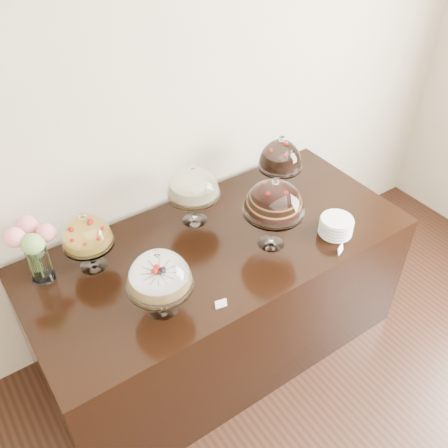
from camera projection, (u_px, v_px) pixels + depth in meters
wall_back at (149, 114)px, 2.74m from camera, size 5.00×0.04×3.00m
display_counter at (219, 297)px, 3.10m from camera, size 2.20×1.00×0.90m
cake_stand_sugar_sponge at (159, 274)px, 2.29m from camera, size 0.32×0.32×0.39m
cake_stand_choco_layer at (274, 200)px, 2.62m from camera, size 0.34×0.34×0.45m
cake_stand_cheesecake at (193, 185)px, 2.82m from camera, size 0.31×0.31×0.39m
cake_stand_dark_choco at (280, 157)px, 3.06m from camera, size 0.28×0.28×0.39m
cake_stand_fruit_tart at (87, 234)px, 2.54m from camera, size 0.27×0.27×0.36m
flower_vase at (33, 245)px, 2.47m from camera, size 0.25×0.27×0.37m
plate_stack at (336, 226)px, 2.85m from camera, size 0.19×0.19×0.10m
price_card_left at (221, 304)px, 2.45m from camera, size 0.06×0.03×0.04m
price_card_right at (340, 249)px, 2.75m from camera, size 0.06×0.04×0.04m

